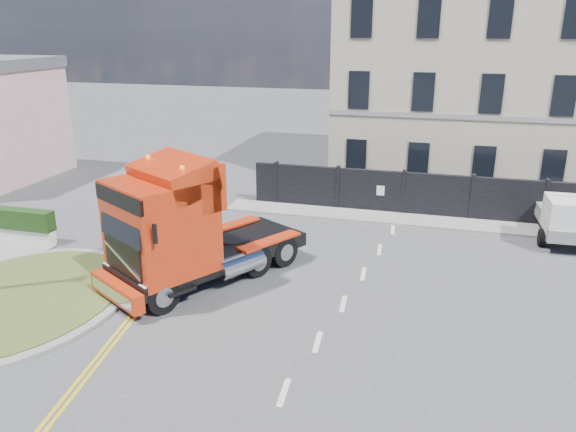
% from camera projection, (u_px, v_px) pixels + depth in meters
% --- Properties ---
extents(ground, '(120.00, 120.00, 0.00)m').
position_uv_depth(ground, '(258.00, 287.00, 18.65)').
color(ground, '#424244').
rests_on(ground, ground).
extents(traffic_island, '(6.80, 6.80, 0.17)m').
position_uv_depth(traffic_island, '(16.00, 300.00, 17.64)').
color(traffic_island, gray).
rests_on(traffic_island, ground).
extents(hoarding_fence, '(18.80, 0.25, 2.00)m').
position_uv_depth(hoarding_fence, '(461.00, 198.00, 24.90)').
color(hoarding_fence, black).
rests_on(hoarding_fence, ground).
extents(georgian_building, '(12.30, 10.30, 12.80)m').
position_uv_depth(georgian_building, '(457.00, 74.00, 30.34)').
color(georgian_building, '#B2A68D').
rests_on(georgian_building, ground).
extents(pavement_far, '(20.00, 1.60, 0.12)m').
position_uv_depth(pavement_far, '(446.00, 223.00, 24.52)').
color(pavement_far, gray).
rests_on(pavement_far, ground).
extents(truck, '(5.89, 7.45, 4.26)m').
position_uv_depth(truck, '(180.00, 232.00, 18.20)').
color(truck, black).
rests_on(truck, ground).
extents(flatbed_pickup, '(2.14, 4.82, 1.99)m').
position_uv_depth(flatbed_pickup, '(568.00, 218.00, 22.11)').
color(flatbed_pickup, slate).
rests_on(flatbed_pickup, ground).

